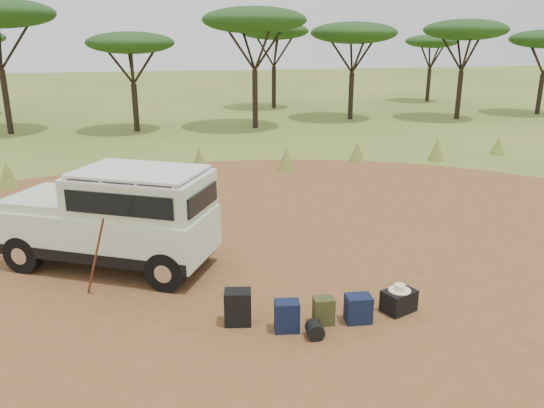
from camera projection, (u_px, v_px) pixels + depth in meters
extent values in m
plane|color=#546D27|center=(255.00, 279.00, 10.28)|extent=(140.00, 140.00, 0.00)
cylinder|color=brown|center=(255.00, 279.00, 10.28)|extent=(23.00, 23.00, 0.01)
cone|color=#546D27|center=(8.00, 175.00, 16.41)|extent=(0.60, 0.60, 0.85)
cone|color=#546D27|center=(110.00, 165.00, 17.97)|extent=(0.60, 0.60, 0.70)
cone|color=#546D27|center=(199.00, 160.00, 18.28)|extent=(0.60, 0.60, 0.90)
cone|color=#546D27|center=(286.00, 159.00, 18.64)|extent=(0.60, 0.60, 0.80)
cone|color=#546D27|center=(357.00, 152.00, 20.00)|extent=(0.60, 0.60, 0.75)
cone|color=#546D27|center=(437.00, 149.00, 20.14)|extent=(0.60, 0.60, 0.85)
cone|color=#546D27|center=(498.00, 146.00, 21.24)|extent=(0.60, 0.60, 0.70)
cylinder|color=black|center=(7.00, 102.00, 25.49)|extent=(0.28, 0.28, 3.06)
cylinder|color=black|center=(135.00, 108.00, 26.28)|extent=(0.28, 0.28, 2.34)
ellipsoid|color=#1D3513|center=(130.00, 43.00, 25.36)|extent=(4.20, 4.20, 1.05)
cylinder|color=black|center=(255.00, 99.00, 27.24)|extent=(0.28, 0.28, 2.93)
ellipsoid|color=#1D3513|center=(254.00, 20.00, 26.09)|extent=(5.20, 5.20, 1.30)
cylinder|color=black|center=(351.00, 96.00, 30.28)|extent=(0.28, 0.28, 2.61)
ellipsoid|color=#1D3513|center=(354.00, 33.00, 29.25)|extent=(4.80, 4.80, 1.20)
cylinder|color=black|center=(459.00, 95.00, 30.30)|extent=(0.28, 0.28, 2.70)
ellipsoid|color=#1D3513|center=(466.00, 30.00, 29.23)|extent=(4.60, 4.60, 1.15)
cylinder|color=black|center=(540.00, 94.00, 32.32)|extent=(0.28, 0.28, 2.43)
cylinder|color=black|center=(274.00, 87.00, 35.11)|extent=(0.28, 0.28, 2.70)
ellipsoid|color=#1D3513|center=(274.00, 31.00, 34.04)|extent=(4.50, 4.50, 1.12)
cylinder|color=black|center=(428.00, 85.00, 38.92)|extent=(0.28, 0.28, 2.34)
ellipsoid|color=#1D3513|center=(432.00, 41.00, 38.00)|extent=(3.80, 3.80, 0.95)
cube|color=silver|center=(111.00, 228.00, 10.65)|extent=(4.40, 3.49, 0.87)
cube|color=black|center=(112.00, 243.00, 10.75)|extent=(4.34, 3.48, 0.22)
cube|color=silver|center=(141.00, 194.00, 10.23)|extent=(3.01, 2.66, 0.68)
cube|color=silver|center=(139.00, 176.00, 10.12)|extent=(3.03, 2.69, 0.05)
cube|color=silver|center=(139.00, 171.00, 10.09)|extent=(2.80, 2.50, 0.05)
cube|color=silver|center=(52.00, 199.00, 10.82)|extent=(2.10, 2.13, 0.18)
cube|color=black|center=(84.00, 188.00, 10.54)|extent=(0.82, 1.28, 0.48)
cube|color=black|center=(118.00, 205.00, 9.46)|extent=(1.89, 1.10, 0.41)
cube|color=black|center=(160.00, 182.00, 10.98)|extent=(1.89, 1.10, 0.41)
cube|color=black|center=(203.00, 199.00, 9.91)|extent=(0.71, 1.19, 0.38)
cube|color=black|center=(24.00, 231.00, 11.26)|extent=(0.93, 1.50, 0.31)
cylinder|color=black|center=(15.00, 198.00, 11.07)|extent=(0.64, 1.06, 0.06)
cylinder|color=black|center=(18.00, 220.00, 11.21)|extent=(0.64, 1.06, 0.06)
cylinder|color=silver|center=(7.00, 210.00, 10.89)|extent=(0.15, 0.21, 0.20)
cylinder|color=silver|center=(24.00, 203.00, 11.36)|extent=(0.15, 0.21, 0.20)
cube|color=silver|center=(21.00, 226.00, 11.25)|extent=(0.22, 0.35, 0.11)
cylinder|color=black|center=(109.00, 183.00, 11.28)|extent=(0.10, 0.10, 0.75)
cylinder|color=black|center=(23.00, 254.00, 10.49)|extent=(0.79, 0.60, 0.77)
cylinder|color=black|center=(69.00, 229.00, 11.84)|extent=(0.79, 0.60, 0.77)
cylinder|color=black|center=(166.00, 271.00, 9.71)|extent=(0.79, 0.60, 0.77)
cylinder|color=black|center=(197.00, 243.00, 11.06)|extent=(0.79, 0.60, 0.77)
cylinder|color=maroon|center=(96.00, 257.00, 9.36)|extent=(0.48, 0.43, 1.54)
cube|color=black|center=(238.00, 307.00, 8.59)|extent=(0.49, 0.40, 0.59)
cube|color=#111C37|center=(287.00, 316.00, 8.39)|extent=(0.44, 0.35, 0.51)
cube|color=#3B401D|center=(324.00, 311.00, 8.60)|extent=(0.36, 0.27, 0.46)
cube|color=#111C37|center=(358.00, 309.00, 8.67)|extent=(0.45, 0.36, 0.47)
cube|color=black|center=(399.00, 301.00, 9.02)|extent=(0.64, 0.55, 0.39)
cylinder|color=black|center=(315.00, 330.00, 8.23)|extent=(0.30, 0.30, 0.27)
cylinder|color=beige|center=(400.00, 290.00, 8.96)|extent=(0.38, 0.38, 0.02)
cylinder|color=beige|center=(400.00, 287.00, 8.94)|extent=(0.19, 0.19, 0.09)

